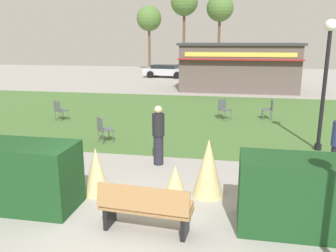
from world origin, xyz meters
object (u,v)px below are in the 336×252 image
Objects in this scene: parked_car_west_slot at (166,71)px; parked_car_center_slot at (223,71)px; person_strolling at (158,135)px; tree_center_bg at (149,19)px; lamppost_mid at (326,70)px; tree_right_bg at (220,9)px; food_kiosk at (238,66)px; cafe_chair_east at (269,108)px; cafe_chair_north at (103,128)px; tree_left_bg at (184,3)px; cafe_chair_west at (224,108)px; park_bench at (145,208)px; cafe_chair_center at (59,109)px.

parked_car_west_slot is 1.03× the size of parked_car_center_slot.
person_strolling is 31.89m from tree_center_bg.
tree_right_bg is at bearing 99.44° from lamppost_mid.
cafe_chair_east is at bearing -82.26° from food_kiosk.
person_strolling reaches higher than cafe_chair_north.
tree_left_bg is at bearing 77.91° from parked_car_west_slot.
park_bench is at bearing -96.41° from cafe_chair_west.
tree_center_bg reaches higher than cafe_chair_west.
park_bench reaches higher than cafe_chair_east.
parked_car_center_slot is at bearing -0.03° from parked_car_west_slot.
park_bench is 27.04m from parked_car_center_slot.
tree_center_bg is (-9.96, 14.38, 4.13)m from food_kiosk.
lamppost_mid is 2.39× the size of person_strolling.
park_bench is 19.88m from food_kiosk.
lamppost_mid reaches higher than cafe_chair_center.
food_kiosk is 10.06m from cafe_chair_west.
person_strolling reaches higher than parked_car_center_slot.
cafe_chair_north is 29.77m from tree_center_bg.
cafe_chair_center is at bearing 143.53° from person_strolling.
cafe_chair_west is at bearing -88.05° from parked_car_center_slot.
park_bench is 10.07m from cafe_chair_center.
cafe_chair_east is 7.45m from person_strolling.
tree_right_bg is at bearing 93.16° from person_strolling.
food_kiosk is at bearing -64.81° from tree_left_bg.
food_kiosk is 1.86× the size of parked_car_west_slot.
cafe_chair_north is 0.53× the size of person_strolling.
cafe_chair_east is 1.00× the size of cafe_chair_north.
parked_car_west_slot is at bearing 104.17° from person_strolling.
cafe_chair_center is at bearing 126.06° from park_bench.
cafe_chair_east is 27.08m from tree_center_bg.
park_bench is 0.43× the size of lamppost_mid.
park_bench is 0.41× the size of parked_car_center_slot.
tree_center_bg is at bearing 150.79° from tree_left_bg.
cafe_chair_west is 5.95m from cafe_chair_north.
tree_right_bg reaches higher than park_bench.
tree_right_bg is (2.60, 27.36, 6.10)m from cafe_chair_north.
tree_left_bg is (-3.33, 28.14, 6.31)m from person_strolling.
cafe_chair_west is at bearing 128.31° from lamppost_mid.
lamppost_mid is at bearing -66.32° from tree_center_bg.
tree_center_bg is at bearing 140.77° from parked_car_center_slot.
park_bench is 1.03× the size of person_strolling.
lamppost_mid reaches higher than cafe_chair_north.
cafe_chair_north is 27.23m from tree_left_bg.
person_strolling is at bearing -83.26° from tree_left_bg.
cafe_chair_east and cafe_chair_north have the same top height.
lamppost_mid is 4.54× the size of cafe_chair_north.
food_kiosk is 7.45m from parked_car_center_slot.
cafe_chair_center is 0.11× the size of tree_right_bg.
cafe_chair_center is 0.21× the size of parked_car_center_slot.
cafe_chair_center is (-7.70, -11.63, -1.11)m from food_kiosk.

